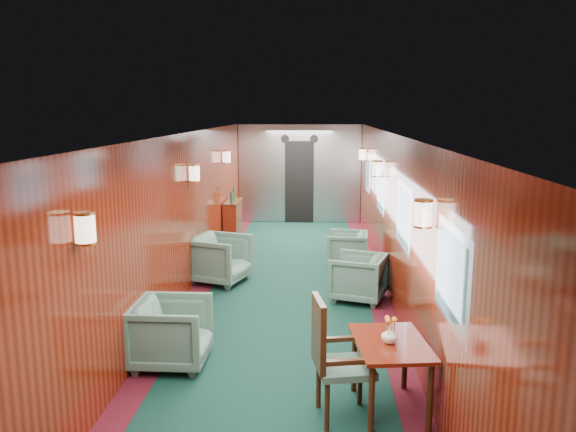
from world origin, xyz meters
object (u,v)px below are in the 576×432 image
object	(u,v)px
credenza	(233,220)
armchair_left_near	(172,333)
side_chair	(333,354)
armchair_right_far	(347,249)
armchair_left_far	(220,259)
dining_table	(390,353)
armchair_right_near	(358,277)

from	to	relation	value
credenza	armchair_left_near	xyz separation A→B (m)	(0.22, -5.94, -0.08)
side_chair	armchair_left_near	bearing A→B (deg)	139.13
side_chair	armchair_right_far	xyz separation A→B (m)	(0.38, 4.97, -0.29)
armchair_left_near	armchair_left_far	bearing A→B (deg)	-0.09
dining_table	armchair_left_far	xyz separation A→B (m)	(-2.22, 3.81, -0.18)
armchair_right_near	credenza	bearing A→B (deg)	-129.50
dining_table	armchair_right_far	distance (m)	4.83
dining_table	armchair_right_near	xyz separation A→B (m)	(-0.07, 3.07, -0.23)
armchair_right_near	armchair_right_far	world-z (taller)	armchair_right_near
armchair_right_far	armchair_left_far	bearing A→B (deg)	-58.90
side_chair	dining_table	bearing A→B (deg)	6.07
dining_table	armchair_left_far	world-z (taller)	armchair_left_far
side_chair	armchair_left_near	world-z (taller)	side_chair
side_chair	armchair_left_far	bearing A→B (deg)	102.58
credenza	armchair_right_near	size ratio (longest dim) A/B	1.51
armchair_left_near	side_chair	bearing A→B (deg)	-120.21
armchair_left_near	armchair_right_far	xyz separation A→B (m)	(2.09, 3.98, -0.04)
armchair_right_near	armchair_right_far	distance (m)	1.75
dining_table	side_chair	world-z (taller)	side_chair
credenza	armchair_right_far	world-z (taller)	credenza
armchair_left_far	armchair_right_far	size ratio (longest dim) A/B	1.20
armchair_left_far	armchair_right_near	size ratio (longest dim) A/B	1.13
dining_table	side_chair	bearing A→B (deg)	-170.30
armchair_right_near	armchair_right_far	bearing A→B (deg)	-160.06
armchair_right_far	armchair_left_near	bearing A→B (deg)	-22.43
dining_table	armchair_right_near	world-z (taller)	armchair_right_near
credenza	armchair_right_near	world-z (taller)	credenza
dining_table	credenza	bearing A→B (deg)	102.91
armchair_left_near	armchair_right_far	size ratio (longest dim) A/B	1.13
armchair_left_near	armchair_right_near	world-z (taller)	armchair_left_near
armchair_left_near	armchair_right_near	size ratio (longest dim) A/B	1.07
credenza	armchair_right_far	distance (m)	3.04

